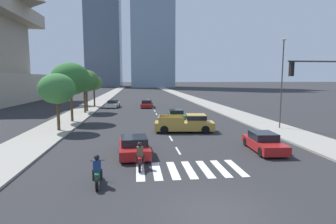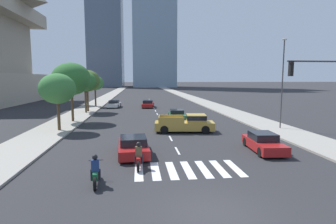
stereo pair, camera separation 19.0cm
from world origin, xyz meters
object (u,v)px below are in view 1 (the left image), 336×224
object	(u,v)px
sedan_red_2	(147,104)
street_lamp_east	(282,78)
street_tree_nearest	(57,89)
street_tree_fourth	(86,81)
motorcycle_trailing	(97,173)
street_tree_third	(84,82)
traffic_signal_near	(324,88)
sedan_white_1	(113,104)
pickup_truck	(187,123)
street_tree_second	(70,79)
sedan_red_4	(134,146)
sedan_green_3	(176,115)
street_tree_fifth	(94,83)
sedan_red_0	(264,143)
motorcycle_lead	(140,157)

from	to	relation	value
sedan_red_2	street_lamp_east	distance (m)	25.74
street_tree_nearest	street_tree_fourth	xyz separation A→B (m)	(0.00, 15.21, 0.61)
sedan_red_2	motorcycle_trailing	bearing A→B (deg)	179.74
sedan_red_2	street_lamp_east	xyz separation A→B (m)	(12.29, -22.16, 4.52)
motorcycle_trailing	sedan_red_2	size ratio (longest dim) A/B	0.45
street_tree_third	street_tree_fourth	bearing A→B (deg)	90.00
traffic_signal_near	street_tree_third	distance (m)	30.89
traffic_signal_near	street_tree_third	world-z (taller)	traffic_signal_near
sedan_white_1	street_tree_nearest	world-z (taller)	street_tree_nearest
pickup_truck	street_tree_nearest	xyz separation A→B (m)	(-12.11, 1.59, 3.26)
sedan_white_1	street_tree_second	world-z (taller)	street_tree_second
street_tree_third	sedan_white_1	bearing A→B (deg)	67.49
sedan_white_1	street_tree_second	size ratio (longest dim) A/B	0.66
sedan_white_1	sedan_red_4	xyz separation A→B (m)	(3.82, -30.46, -0.00)
street_tree_nearest	street_tree_second	bearing A→B (deg)	90.00
pickup_truck	traffic_signal_near	world-z (taller)	traffic_signal_near
motorcycle_trailing	street_tree_fourth	distance (m)	29.76
sedan_green_3	street_tree_second	bearing A→B (deg)	-82.07
street_tree_fourth	street_lamp_east	bearing A→B (deg)	-37.50
street_tree_second	motorcycle_trailing	bearing A→B (deg)	-74.17
traffic_signal_near	sedan_red_2	bearing A→B (deg)	-72.89
pickup_truck	street_tree_third	world-z (taller)	street_tree_third
sedan_white_1	sedan_red_4	size ratio (longest dim) A/B	0.98
street_tree_fifth	pickup_truck	bearing A→B (deg)	-63.50
sedan_red_4	street_tree_fourth	bearing A→B (deg)	13.34
pickup_truck	sedan_red_2	distance (m)	22.62
sedan_red_2	traffic_signal_near	bearing A→B (deg)	-156.93
sedan_red_2	sedan_green_3	world-z (taller)	sedan_red_2
sedan_red_0	street_tree_nearest	world-z (taller)	street_tree_nearest
sedan_white_1	sedan_red_4	bearing A→B (deg)	-167.94
sedan_red_4	street_tree_fifth	size ratio (longest dim) A/B	0.83
sedan_green_3	street_tree_nearest	xyz separation A→B (m)	(-12.26, -6.44, 3.51)
sedan_red_0	pickup_truck	bearing A→B (deg)	-147.16
street_tree_nearest	street_tree_fifth	world-z (taller)	street_tree_fifth
motorcycle_trailing	pickup_truck	bearing A→B (deg)	-34.23
sedan_red_0	sedan_green_3	bearing A→B (deg)	-162.02
sedan_red_0	street_tree_fifth	world-z (taller)	street_tree_fifth
street_tree_third	street_tree_fifth	bearing A→B (deg)	90.00
pickup_truck	sedan_red_2	size ratio (longest dim) A/B	1.23
pickup_truck	sedan_red_2	world-z (taller)	pickup_truck
street_tree_second	pickup_truck	bearing A→B (deg)	-30.38
pickup_truck	sedan_green_3	xyz separation A→B (m)	(0.15, 8.03, -0.25)
street_tree_fourth	motorcycle_trailing	bearing A→B (deg)	-79.32
motorcycle_lead	motorcycle_trailing	bearing A→B (deg)	141.01
pickup_truck	sedan_red_0	world-z (taller)	pickup_truck
sedan_green_3	street_tree_fifth	size ratio (longest dim) A/B	0.83
street_tree_fifth	sedan_green_3	bearing A→B (deg)	-52.98
motorcycle_trailing	street_tree_third	xyz separation A→B (m)	(-5.46, 27.33, 4.01)
sedan_red_4	street_lamp_east	distance (m)	16.83
motorcycle_trailing	sedan_green_3	size ratio (longest dim) A/B	0.47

